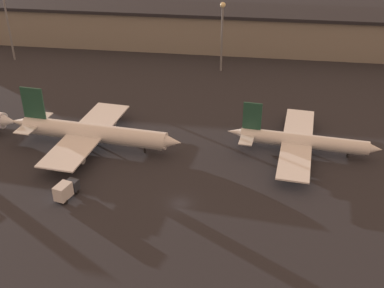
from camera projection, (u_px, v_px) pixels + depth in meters
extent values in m
plane|color=#26262B|center=(180.00, 203.00, 99.33)|extent=(600.00, 600.00, 0.00)
cube|color=gray|center=(225.00, 30.00, 184.34)|extent=(257.12, 20.01, 13.84)
cube|color=black|center=(226.00, 11.00, 180.64)|extent=(257.12, 22.01, 1.20)
cone|color=silver|center=(8.00, 121.00, 123.19)|extent=(5.48, 4.53, 4.05)
cylinder|color=white|center=(94.00, 132.00, 118.15)|extent=(37.30, 7.76, 4.17)
cylinder|color=#ADB2B7|center=(94.00, 135.00, 118.51)|extent=(35.39, 6.96, 3.55)
cone|color=white|center=(171.00, 142.00, 113.98)|extent=(5.37, 4.43, 3.96)
cone|color=white|center=(21.00, 122.00, 122.21)|extent=(6.57, 4.14, 3.55)
cube|color=#1E4738|center=(33.00, 103.00, 118.41)|extent=(5.85, 0.97, 8.11)
cube|color=white|center=(34.00, 123.00, 121.28)|extent=(5.36, 12.79, 0.24)
cube|color=white|center=(87.00, 133.00, 118.80)|extent=(12.50, 35.30, 0.36)
cylinder|color=gray|center=(107.00, 122.00, 127.43)|extent=(4.79, 2.73, 2.29)
cylinder|color=gray|center=(74.00, 158.00, 111.08)|extent=(4.79, 2.73, 2.29)
cylinder|color=black|center=(145.00, 149.00, 116.91)|extent=(0.50, 0.50, 1.88)
cylinder|color=black|center=(91.00, 139.00, 121.44)|extent=(0.50, 0.50, 1.88)
cylinder|color=black|center=(85.00, 145.00, 118.62)|extent=(0.50, 0.50, 1.88)
cylinder|color=white|center=(304.00, 141.00, 116.22)|extent=(30.56, 6.20, 3.26)
cylinder|color=#ADB2B7|center=(303.00, 143.00, 116.50)|extent=(29.00, 5.57, 2.77)
cone|color=white|center=(374.00, 149.00, 112.81)|extent=(4.19, 3.46, 3.09)
cone|color=white|center=(237.00, 132.00, 119.54)|extent=(5.13, 3.23, 2.77)
cube|color=#1E4738|center=(252.00, 116.00, 116.39)|extent=(4.58, 0.84, 6.97)
cube|color=white|center=(249.00, 133.00, 118.79)|extent=(4.49, 13.12, 0.24)
cube|color=white|center=(297.00, 141.00, 116.74)|extent=(10.61, 36.26, 0.36)
cylinder|color=gray|center=(302.00, 128.00, 125.56)|extent=(3.74, 2.13, 1.79)
cylinder|color=gray|center=(298.00, 167.00, 108.66)|extent=(3.74, 2.13, 1.79)
cylinder|color=black|center=(348.00, 155.00, 115.14)|extent=(0.50, 0.50, 1.47)
cylinder|color=black|center=(296.00, 146.00, 118.80)|extent=(0.50, 0.50, 1.47)
cylinder|color=black|center=(296.00, 151.00, 116.60)|extent=(0.50, 0.50, 1.47)
cube|color=#282D38|center=(73.00, 185.00, 101.93)|extent=(2.81, 2.38, 2.34)
cube|color=silver|center=(63.00, 191.00, 99.14)|extent=(3.31, 4.25, 3.12)
cylinder|color=black|center=(70.00, 190.00, 102.82)|extent=(0.82, 1.03, 0.90)
cylinder|color=black|center=(77.00, 192.00, 102.18)|extent=(0.82, 1.03, 0.90)
cylinder|color=black|center=(58.00, 200.00, 99.73)|extent=(0.82, 1.03, 0.90)
cylinder|color=black|center=(66.00, 202.00, 99.10)|extent=(0.82, 1.03, 0.90)
cylinder|color=slate|center=(8.00, 25.00, 169.36)|extent=(0.70, 0.70, 25.73)
cylinder|color=slate|center=(222.00, 40.00, 160.68)|extent=(0.70, 0.70, 21.80)
sphere|color=beige|center=(223.00, 5.00, 155.02)|extent=(1.80, 1.80, 1.80)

